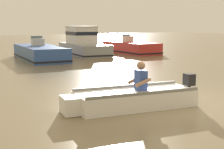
% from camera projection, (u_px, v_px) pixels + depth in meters
% --- Properties ---
extents(ground_plane, '(120.00, 120.00, 0.00)m').
position_uv_depth(ground_plane, '(171.00, 101.00, 9.21)').
color(ground_plane, '#7A6B4C').
extents(rowboat_with_person, '(3.71, 1.69, 1.19)m').
position_uv_depth(rowboat_with_person, '(133.00, 98.00, 8.42)').
color(rowboat_with_person, white).
rests_on(rowboat_with_person, ground).
extents(moored_boat_blue, '(2.95, 6.23, 1.41)m').
position_uv_depth(moored_boat_blue, '(40.00, 53.00, 20.03)').
color(moored_boat_blue, '#2D519E').
rests_on(moored_boat_blue, ground).
extents(moored_boat_grey, '(2.92, 5.72, 2.01)m').
position_uv_depth(moored_boat_grey, '(83.00, 44.00, 23.38)').
color(moored_boat_grey, gray).
rests_on(moored_boat_grey, ground).
extents(moored_boat_red, '(2.39, 5.31, 1.40)m').
position_uv_depth(moored_boat_red, '(131.00, 48.00, 24.59)').
color(moored_boat_red, '#B72D28').
rests_on(moored_boat_red, ground).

